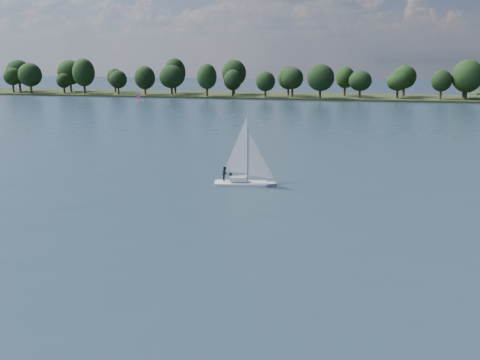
# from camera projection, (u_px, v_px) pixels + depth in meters

# --- Properties ---
(ground) EXTENTS (700.00, 700.00, 0.00)m
(ground) POSITION_uv_depth(u_px,v_px,m) (344.00, 132.00, 114.89)
(ground) COLOR #233342
(ground) RESTS_ON ground
(far_shore) EXTENTS (660.00, 40.00, 1.50)m
(far_shore) POSITION_uv_depth(u_px,v_px,m) (360.00, 98.00, 220.86)
(far_shore) COLOR black
(far_shore) RESTS_ON ground
(sailboat) EXTENTS (7.20, 3.19, 9.16)m
(sailboat) POSITION_uv_depth(u_px,v_px,m) (242.00, 165.00, 65.68)
(sailboat) COLOR silver
(sailboat) RESTS_ON ground
(dinghy_pink) EXTENTS (3.22, 2.18, 4.78)m
(dinghy_pink) POSITION_uv_depth(u_px,v_px,m) (140.00, 98.00, 205.61)
(dinghy_pink) COLOR silver
(dinghy_pink) RESTS_ON ground
(treeline) EXTENTS (562.81, 73.87, 17.22)m
(treeline) POSITION_uv_depth(u_px,v_px,m) (333.00, 78.00, 218.58)
(treeline) COLOR black
(treeline) RESTS_ON ground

